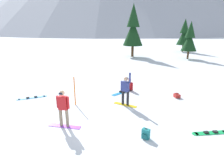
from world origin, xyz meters
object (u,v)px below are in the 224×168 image
Objects in this scene: snowboarder_midground at (126,90)px; backpack_red at (177,95)px; loose_snowboard_near_right at (32,98)px; snowboarder_background at (128,87)px; pine_tree_leaning at (184,34)px; pine_tree_slender at (133,28)px; pine_tree_young at (190,39)px; loose_snowboard_far_spare at (211,133)px; backpack_teal at (146,134)px; snowboarder_foreground at (63,108)px; trail_marker_pole at (75,91)px.

backpack_red is (3.43, 1.48, -0.83)m from snowboarder_midground.
snowboarder_midground is at bearing -7.54° from loose_snowboard_near_right.
pine_tree_leaning is at bearing 65.19° from snowboarder_background.
pine_tree_slender is at bearing 67.46° from loose_snowboard_near_right.
snowboarder_midground is 19.16m from pine_tree_young.
snowboarder_midground is at bearing -117.65° from pine_tree_young.
pine_tree_young is at bearing 75.68° from loose_snowboard_far_spare.
loose_snowboard_far_spare is at bearing 11.22° from backpack_teal.
snowboarder_foreground is at bearing -146.28° from backpack_red.
backpack_teal is at bearing -76.64° from snowboarder_midground.
loose_snowboard_far_spare is 0.34× the size of pine_tree_young.
backpack_red is 0.10× the size of pine_tree_leaning.
loose_snowboard_near_right is (-6.34, -1.80, -0.29)m from snowboarder_background.
backpack_red is at bearing -19.34° from snowboarder_background.
pine_tree_leaning reaches higher than snowboarder_background.
loose_snowboard_far_spare is (3.59, -5.56, -0.29)m from snowboarder_background.
backpack_teal is 5.18m from trail_marker_pole.
pine_tree_slender is at bearing 86.45° from snowboarder_background.
pine_tree_young reaches higher than snowboarder_midground.
loose_snowboard_near_right is at bearing -112.54° from pine_tree_slender.
pine_tree_leaning is (13.26, 24.50, 2.18)m from trail_marker_pole.
loose_snowboard_far_spare is 1.00× the size of trail_marker_pole.
snowboarder_midground is 4.28× the size of backpack_teal.
trail_marker_pole is 19.32m from pine_tree_slender.
snowboarder_foreground is 30.20m from pine_tree_leaning.
backpack_teal is 22.33m from pine_tree_slender.
pine_tree_leaning is at bearing 64.13° from snowboarder_foreground.
pine_tree_young is at bearing 47.01° from loose_snowboard_near_right.
snowboarder_midground is 26.53m from pine_tree_leaning.
pine_tree_slender is 1.34× the size of pine_tree_leaning.
trail_marker_pole is 0.31× the size of pine_tree_leaning.
backpack_red is at bearing 33.72° from snowboarder_foreground.
pine_tree_young reaches higher than snowboarder_background.
pine_tree_young is 0.92× the size of pine_tree_leaning.
backpack_red is 0.11× the size of pine_tree_young.
snowboarder_foreground is 6.21m from snowboarder_background.
pine_tree_slender is at bearing 77.31° from trail_marker_pole.
snowboarder_background is 4.25m from trail_marker_pole.
loose_snowboard_far_spare is at bearing -85.40° from backpack_red.
snowboarder_midground is at bearing 43.43° from snowboarder_foreground.
pine_tree_leaning is (6.83, 22.89, 2.92)m from backpack_red.
snowboarder_background is 3.43m from backpack_red.
snowboarder_midground is (2.89, 2.74, -0.00)m from snowboarder_foreground.
loose_snowboard_near_right is at bearing 159.25° from loose_snowboard_far_spare.
pine_tree_leaning is at bearing 67.17° from snowboarder_midground.
snowboarder_midground is 4.89m from loose_snowboard_far_spare.
loose_snowboard_far_spare is at bearing -37.90° from snowboarder_midground.
backpack_red is 1.16× the size of backpack_teal.
snowboarder_foreground is at bearing -120.00° from snowboarder_background.
backpack_red is (3.23, -1.13, -0.18)m from snowboarder_background.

